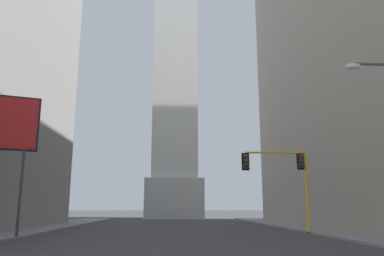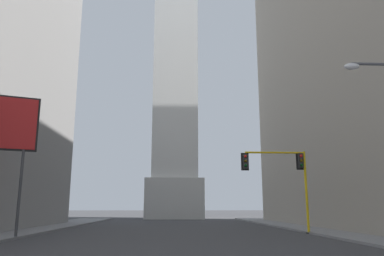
% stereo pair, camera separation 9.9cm
% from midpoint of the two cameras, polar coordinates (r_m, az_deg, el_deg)
% --- Properties ---
extents(sidewalk_right, '(5.00, 74.35, 0.15)m').
position_cam_midpoint_polar(sidewalk_right, '(25.97, 26.25, -14.78)').
color(sidewalk_right, slate).
rests_on(sidewalk_right, ground_plane).
extents(obelisk, '(9.24, 9.24, 62.37)m').
position_cam_midpoint_polar(obelisk, '(68.34, -2.55, 12.09)').
color(obelisk, silver).
rests_on(obelisk, ground_plane).
extents(traffic_light_mid_right, '(4.95, 0.51, 5.98)m').
position_cam_midpoint_polar(traffic_light_mid_right, '(28.74, 13.82, -6.28)').
color(traffic_light_mid_right, yellow).
rests_on(traffic_light_mid_right, ground_plane).
extents(billboard_sign, '(4.27, 1.65, 8.82)m').
position_cam_midpoint_polar(billboard_sign, '(26.10, -27.28, 0.21)').
color(billboard_sign, '#3F3F42').
rests_on(billboard_sign, ground_plane).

